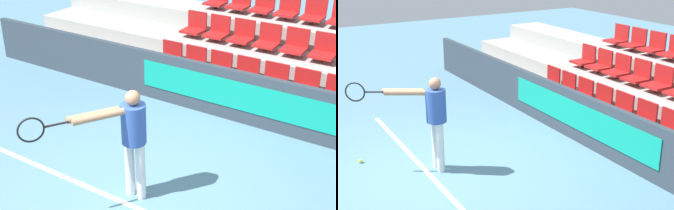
# 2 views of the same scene
# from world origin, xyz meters

# --- Properties ---
(ground_plane) EXTENTS (30.00, 30.00, 0.00)m
(ground_plane) POSITION_xyz_m (0.00, 0.00, 0.00)
(ground_plane) COLOR slate
(court_baseline) EXTENTS (5.83, 0.08, 0.01)m
(court_baseline) POSITION_xyz_m (0.00, 0.03, 0.00)
(court_baseline) COLOR white
(court_baseline) RESTS_ON ground
(barrier_wall) EXTENTS (11.89, 0.14, 0.96)m
(barrier_wall) POSITION_xyz_m (0.01, 3.01, 0.48)
(barrier_wall) COLOR #2D3842
(barrier_wall) RESTS_ON ground
(bleacher_tier_front) EXTENTS (11.49, 1.02, 0.39)m
(bleacher_tier_front) POSITION_xyz_m (0.00, 3.60, 0.20)
(bleacher_tier_front) COLOR #9E9E99
(bleacher_tier_front) RESTS_ON ground
(bleacher_tier_middle) EXTENTS (11.49, 1.02, 0.79)m
(bleacher_tier_middle) POSITION_xyz_m (0.00, 4.63, 0.39)
(bleacher_tier_middle) COLOR #9E9E99
(bleacher_tier_middle) RESTS_ON ground
(bleacher_tier_back) EXTENTS (11.49, 1.02, 1.18)m
(bleacher_tier_back) POSITION_xyz_m (0.00, 5.65, 0.59)
(bleacher_tier_back) COLOR #9E9E99
(bleacher_tier_back) RESTS_ON ground
(stadium_chair_0) EXTENTS (0.46, 0.44, 0.52)m
(stadium_chair_0) POSITION_xyz_m (-1.70, 3.73, 0.61)
(stadium_chair_0) COLOR #333333
(stadium_chair_0) RESTS_ON bleacher_tier_front
(stadium_chair_1) EXTENTS (0.46, 0.44, 0.52)m
(stadium_chair_1) POSITION_xyz_m (-1.14, 3.73, 0.61)
(stadium_chair_1) COLOR #333333
(stadium_chair_1) RESTS_ON bleacher_tier_front
(stadium_chair_2) EXTENTS (0.46, 0.44, 0.52)m
(stadium_chair_2) POSITION_xyz_m (-0.57, 3.73, 0.61)
(stadium_chair_2) COLOR #333333
(stadium_chair_2) RESTS_ON bleacher_tier_front
(stadium_chair_3) EXTENTS (0.46, 0.44, 0.52)m
(stadium_chair_3) POSITION_xyz_m (0.00, 3.73, 0.61)
(stadium_chair_3) COLOR #333333
(stadium_chair_3) RESTS_ON bleacher_tier_front
(stadium_chair_4) EXTENTS (0.46, 0.44, 0.52)m
(stadium_chair_4) POSITION_xyz_m (0.57, 3.73, 0.61)
(stadium_chair_4) COLOR #333333
(stadium_chair_4) RESTS_ON bleacher_tier_front
(stadium_chair_5) EXTENTS (0.46, 0.44, 0.52)m
(stadium_chair_5) POSITION_xyz_m (1.14, 3.73, 0.61)
(stadium_chair_5) COLOR #333333
(stadium_chair_5) RESTS_ON bleacher_tier_front
(stadium_chair_7) EXTENTS (0.46, 0.44, 0.52)m
(stadium_chair_7) POSITION_xyz_m (-1.70, 4.75, 1.00)
(stadium_chair_7) COLOR #333333
(stadium_chair_7) RESTS_ON bleacher_tier_middle
(stadium_chair_8) EXTENTS (0.46, 0.44, 0.52)m
(stadium_chair_8) POSITION_xyz_m (-1.14, 4.75, 1.00)
(stadium_chair_8) COLOR #333333
(stadium_chair_8) RESTS_ON bleacher_tier_middle
(stadium_chair_9) EXTENTS (0.46, 0.44, 0.52)m
(stadium_chair_9) POSITION_xyz_m (-0.57, 4.75, 1.00)
(stadium_chair_9) COLOR #333333
(stadium_chair_9) RESTS_ON bleacher_tier_middle
(stadium_chair_10) EXTENTS (0.46, 0.44, 0.52)m
(stadium_chair_10) POSITION_xyz_m (0.00, 4.75, 1.00)
(stadium_chair_10) COLOR #333333
(stadium_chair_10) RESTS_ON bleacher_tier_middle
(stadium_chair_11) EXTENTS (0.46, 0.44, 0.52)m
(stadium_chair_11) POSITION_xyz_m (0.57, 4.75, 1.00)
(stadium_chair_11) COLOR #333333
(stadium_chair_11) RESTS_ON bleacher_tier_middle
(stadium_chair_12) EXTENTS (0.46, 0.44, 0.52)m
(stadium_chair_12) POSITION_xyz_m (1.14, 4.75, 1.00)
(stadium_chair_12) COLOR #333333
(stadium_chair_12) RESTS_ON bleacher_tier_middle
(stadium_chair_15) EXTENTS (0.46, 0.44, 0.52)m
(stadium_chair_15) POSITION_xyz_m (-1.14, 5.78, 1.39)
(stadium_chair_15) COLOR #333333
(stadium_chair_15) RESTS_ON bleacher_tier_back
(stadium_chair_16) EXTENTS (0.46, 0.44, 0.52)m
(stadium_chair_16) POSITION_xyz_m (-0.57, 5.78, 1.39)
(stadium_chair_16) COLOR #333333
(stadium_chair_16) RESTS_ON bleacher_tier_back
(stadium_chair_17) EXTENTS (0.46, 0.44, 0.52)m
(stadium_chair_17) POSITION_xyz_m (0.00, 5.78, 1.39)
(stadium_chair_17) COLOR #333333
(stadium_chair_17) RESTS_ON bleacher_tier_back
(stadium_chair_18) EXTENTS (0.46, 0.44, 0.52)m
(stadium_chair_18) POSITION_xyz_m (0.57, 5.78, 1.39)
(stadium_chair_18) COLOR #333333
(stadium_chair_18) RESTS_ON bleacher_tier_back
(tennis_player) EXTENTS (0.90, 1.41, 1.60)m
(tennis_player) POSITION_xyz_m (-0.06, 0.18, 1.00)
(tennis_player) COLOR silver
(tennis_player) RESTS_ON ground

